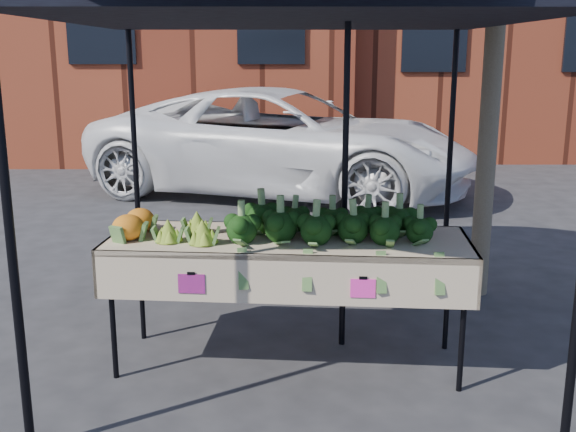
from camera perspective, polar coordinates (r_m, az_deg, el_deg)
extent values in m
plane|color=#252527|center=(4.90, 2.74, -11.83)|extent=(90.00, 90.00, 0.00)
cube|color=beige|center=(4.66, 0.01, -7.17)|extent=(2.46, 1.00, 0.90)
cube|color=#F22D8C|center=(4.23, -7.76, -5.88)|extent=(0.17, 0.01, 0.12)
cube|color=#FB2FAD|center=(4.23, 6.73, -5.87)|extent=(0.17, 0.01, 0.12)
ellipsoid|color=black|center=(4.52, 3.49, -0.10)|extent=(1.38, 0.58, 0.27)
ellipsoid|color=#85AD31|center=(4.53, -8.43, -0.61)|extent=(0.44, 0.48, 0.21)
ellipsoid|color=orange|center=(4.67, -12.79, -0.49)|extent=(0.24, 0.44, 0.19)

